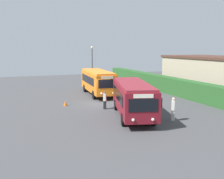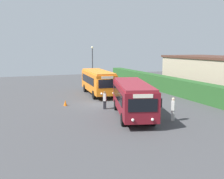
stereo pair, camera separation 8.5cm
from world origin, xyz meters
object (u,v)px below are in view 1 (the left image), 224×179
object	(u,v)px
traffic_cone	(65,103)
bus_maroon	(133,97)
bus_orange	(98,81)
lamppost	(92,62)
person_left	(105,100)
person_right	(173,108)
person_center	(159,106)

from	to	relation	value
traffic_cone	bus_maroon	bearing A→B (deg)	34.92
bus_orange	traffic_cone	bearing A→B (deg)	-41.43
traffic_cone	lamppost	world-z (taller)	lamppost
person_left	person_right	distance (m)	7.09
bus_orange	person_center	bearing A→B (deg)	10.91
bus_orange	traffic_cone	xyz separation A→B (m)	(4.99, -5.15, -1.46)
person_right	lamppost	world-z (taller)	lamppost
bus_maroon	person_right	size ratio (longest dim) A/B	4.71
person_left	bus_maroon	bearing A→B (deg)	-40.41
person_center	person_right	world-z (taller)	person_right
bus_orange	traffic_cone	distance (m)	7.32
bus_maroon	person_left	bearing A→B (deg)	-144.94
person_center	traffic_cone	xyz separation A→B (m)	(-7.39, -6.54, -0.70)
person_left	lamppost	world-z (taller)	lamppost
traffic_cone	lamppost	xyz separation A→B (m)	(-12.09, 6.63, 3.46)
bus_maroon	bus_orange	bearing A→B (deg)	-167.06
person_left	traffic_cone	world-z (taller)	person_left
person_center	person_right	xyz separation A→B (m)	(1.48, 0.43, 0.03)
bus_orange	person_center	distance (m)	12.48
bus_orange	person_center	size ratio (longest dim) A/B	4.76
person_center	person_left	bearing A→B (deg)	83.95
person_center	bus_maroon	bearing A→B (deg)	113.73
person_center	traffic_cone	world-z (taller)	person_center
person_right	traffic_cone	xyz separation A→B (m)	(-8.87, -6.97, -0.73)
person_right	traffic_cone	size ratio (longest dim) A/B	3.21
person_center	lamppost	world-z (taller)	lamppost
lamppost	person_right	bearing A→B (deg)	0.94
person_center	person_right	size ratio (longest dim) A/B	0.99
traffic_cone	person_left	bearing A→B (deg)	49.09
bus_maroon	person_left	size ratio (longest dim) A/B	5.22
person_center	lamppost	xyz separation A→B (m)	(-19.48, 0.09, 2.76)
bus_orange	bus_maroon	world-z (taller)	bus_orange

